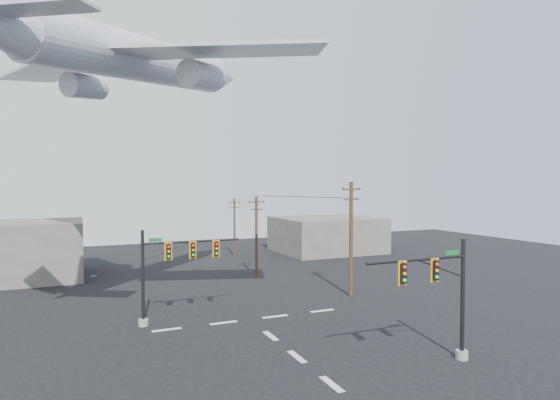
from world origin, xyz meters
name	(u,v)px	position (x,y,z in m)	size (l,w,h in m)	color
ground	(332,384)	(0.00, 0.00, 0.00)	(120.00, 120.00, 0.00)	black
lane_markings	(287,349)	(0.00, 5.33, 0.01)	(14.00, 21.20, 0.01)	beige
signal_mast_near	(444,297)	(7.03, -0.07, 3.69)	(6.81, 0.75, 6.85)	gray
signal_mast_far	(169,270)	(-5.57, 13.48, 3.83)	(7.30, 0.74, 6.72)	gray
utility_pole_a	(351,236)	(10.65, 15.26, 5.29)	(2.02, 0.41, 10.12)	#462F1E
utility_pole_b	(256,236)	(5.74, 25.95, 4.49)	(1.74, 0.36, 8.59)	#462F1E
utility_pole_c	(234,226)	(8.18, 40.99, 4.16)	(1.61, 0.48, 7.95)	#462F1E
power_lines	(265,200)	(7.50, 27.87, 8.11)	(6.60, 25.74, 1.04)	black
airliner	(142,60)	(-7.02, 15.45, 18.90)	(24.40, 24.65, 7.74)	silver
building_right	(327,234)	(22.00, 40.00, 2.50)	(14.00, 12.00, 5.00)	slate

